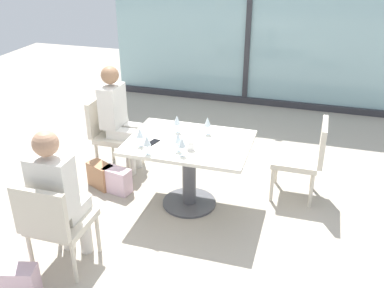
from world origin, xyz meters
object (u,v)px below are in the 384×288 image
object	(u,v)px
wine_glass_0	(207,122)
coffee_cup	(190,145)
handbag_2	(101,175)
dining_table_main	(189,158)
person_far_left	(118,115)
chair_far_left	(111,130)
chair_front_left	(54,221)
handbag_1	(18,282)
wine_glass_4	(177,120)
wine_glass_3	(178,138)
wine_glass_1	(182,143)
chair_far_right	(306,155)
wine_glass_2	(147,141)
wine_glass_5	(140,133)
handbag_0	(117,181)
person_front_left	(58,192)
cell_phone_on_table	(153,142)

from	to	relation	value
wine_glass_0	coffee_cup	xyz separation A→B (m)	(-0.06, -0.38, -0.09)
coffee_cup	handbag_2	world-z (taller)	coffee_cup
dining_table_main	person_far_left	distance (m)	1.13
chair_far_left	chair_front_left	bearing A→B (deg)	-78.14
dining_table_main	handbag_1	size ratio (longest dim) A/B	4.01
person_far_left	coffee_cup	size ratio (longest dim) A/B	14.00
dining_table_main	handbag_1	world-z (taller)	dining_table_main
dining_table_main	wine_glass_4	xyz separation A→B (m)	(-0.18, 0.17, 0.32)
chair_front_left	wine_glass_3	world-z (taller)	wine_glass_3
wine_glass_0	wine_glass_4	world-z (taller)	same
wine_glass_0	wine_glass_1	world-z (taller)	same
wine_glass_1	handbag_2	size ratio (longest dim) A/B	0.62
chair_far_right	handbag_2	size ratio (longest dim) A/B	2.90
chair_far_left	wine_glass_2	size ratio (longest dim) A/B	4.70
coffee_cup	wine_glass_5	bearing A→B (deg)	-172.83
person_far_left	wine_glass_4	distance (m)	0.90
handbag_2	handbag_0	bearing A→B (deg)	11.84
person_front_left	wine_glass_4	xyz separation A→B (m)	(0.56, 1.32, 0.16)
person_front_left	wine_glass_0	distance (m)	1.63
wine_glass_1	coffee_cup	world-z (taller)	wine_glass_1
chair_front_left	wine_glass_2	xyz separation A→B (m)	(0.46, 0.89, 0.37)
wine_glass_3	person_front_left	bearing A→B (deg)	-127.92
person_front_left	coffee_cup	size ratio (longest dim) A/B	14.00
chair_far_right	person_front_left	size ratio (longest dim) A/B	0.69
coffee_cup	dining_table_main	bearing A→B (deg)	110.91
wine_glass_2	wine_glass_5	distance (m)	0.19
wine_glass_3	handbag_0	world-z (taller)	wine_glass_3
wine_glass_3	wine_glass_1	bearing A→B (deg)	-50.72
dining_table_main	person_far_left	bearing A→B (deg)	153.62
wine_glass_2	handbag_0	world-z (taller)	wine_glass_2
dining_table_main	person_front_left	bearing A→B (deg)	-122.85
chair_far_left	wine_glass_2	world-z (taller)	wine_glass_2
chair_far_left	handbag_1	xyz separation A→B (m)	(0.23, -2.12, -0.36)
wine_glass_1	wine_glass_4	bearing A→B (deg)	113.52
wine_glass_1	wine_glass_3	distance (m)	0.10
dining_table_main	person_front_left	xyz separation A→B (m)	(-0.74, -1.15, 0.16)
wine_glass_2	handbag_1	size ratio (longest dim) A/B	0.62
coffee_cup	handbag_0	size ratio (longest dim) A/B	0.30
person_front_left	cell_phone_on_table	xyz separation A→B (m)	(0.42, 1.01, 0.03)
chair_far_left	chair_far_right	distance (m)	2.23
chair_far_right	wine_glass_2	world-z (taller)	wine_glass_2
person_far_left	coffee_cup	world-z (taller)	person_far_left
wine_glass_3	wine_glass_4	world-z (taller)	same
dining_table_main	wine_glass_0	distance (m)	0.40
person_far_left	wine_glass_3	bearing A→B (deg)	-37.15
person_front_left	handbag_2	size ratio (longest dim) A/B	4.20
chair_far_right	wine_glass_0	distance (m)	1.09
wine_glass_0	wine_glass_2	distance (m)	0.72
wine_glass_3	handbag_2	size ratio (longest dim) A/B	0.62
chair_front_left	wine_glass_5	xyz separation A→B (m)	(0.33, 1.03, 0.37)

